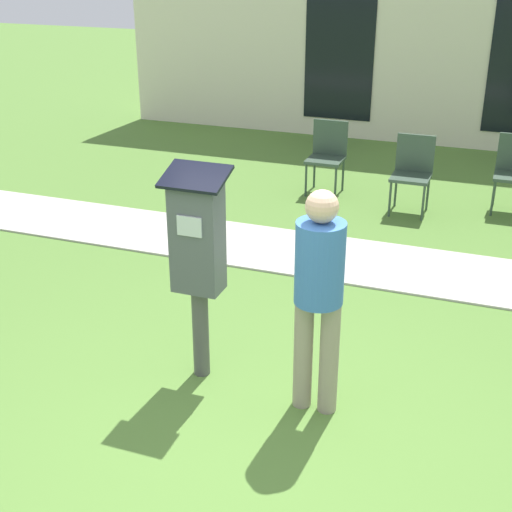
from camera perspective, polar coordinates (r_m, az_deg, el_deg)
ground_plane at (r=4.81m, az=-0.42°, el=-14.06°), size 40.00×40.00×0.00m
sidewalk at (r=7.23m, az=7.77°, el=-0.34°), size 12.00×1.10×0.02m
building_facade at (r=11.48m, az=13.99°, el=16.52°), size 10.00×0.26×3.20m
parking_meter at (r=4.93m, az=-4.69°, el=0.65°), size 0.44×0.31×1.59m
person_standing at (r=4.59m, az=5.05°, el=-2.45°), size 0.32×0.32×1.58m
outdoor_chair_left at (r=9.08m, az=5.75°, el=8.35°), size 0.44×0.44×0.90m
outdoor_chair_middle at (r=8.55m, az=12.43°, el=6.90°), size 0.44×0.44×0.90m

